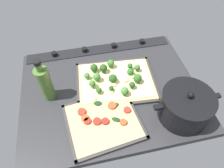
% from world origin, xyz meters
% --- Properties ---
extents(ground_plane, '(0.81, 0.63, 0.03)m').
position_xyz_m(ground_plane, '(0.00, 0.00, -0.01)').
color(ground_plane, '#28282B').
extents(stove_control_panel, '(0.78, 0.07, 0.03)m').
position_xyz_m(stove_control_panel, '(0.00, -0.28, 0.01)').
color(stove_control_panel, black).
rests_on(stove_control_panel, ground_plane).
extents(baking_tray_front, '(0.39, 0.31, 0.01)m').
position_xyz_m(baking_tray_front, '(-0.04, -0.03, 0.00)').
color(baking_tray_front, '#33302D').
rests_on(baking_tray_front, ground_plane).
extents(broccoli_pizza, '(0.37, 0.28, 0.06)m').
position_xyz_m(broccoli_pizza, '(-0.03, -0.03, 0.02)').
color(broccoli_pizza, tan).
rests_on(broccoli_pizza, baking_tray_front).
extents(baking_tray_back, '(0.32, 0.30, 0.01)m').
position_xyz_m(baking_tray_back, '(0.06, 0.16, 0.00)').
color(baking_tray_back, '#33302D').
rests_on(baking_tray_back, ground_plane).
extents(veggie_pizza_back, '(0.30, 0.27, 0.02)m').
position_xyz_m(veggie_pizza_back, '(0.06, 0.16, 0.01)').
color(veggie_pizza_back, tan).
rests_on(veggie_pizza_back, baking_tray_back).
extents(cooking_pot, '(0.27, 0.21, 0.15)m').
position_xyz_m(cooking_pot, '(-0.27, 0.20, 0.06)').
color(cooking_pot, black).
rests_on(cooking_pot, ground_plane).
extents(oil_bottle, '(0.06, 0.06, 0.22)m').
position_xyz_m(oil_bottle, '(0.27, -0.02, 0.09)').
color(oil_bottle, '#476B2D').
rests_on(oil_bottle, ground_plane).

